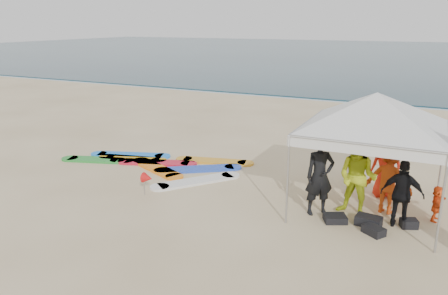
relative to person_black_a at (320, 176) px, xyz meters
The scene contains 13 objects.
ground 3.71m from the person_black_a, 142.98° to the right, with size 120.00×120.00×0.00m, color beige.
ocean 57.92m from the person_black_a, 92.83° to the left, with size 160.00×84.00×0.08m, color #0C2633.
shoreline_foam 16.32m from the person_black_a, 100.10° to the left, with size 160.00×1.20×0.01m, color silver.
person_black_a is the anchor object (origin of this frame).
person_yellow 0.87m from the person_black_a, 19.39° to the left, with size 0.93×0.72×1.90m, color #B8CB1C.
person_orange_a 1.68m from the person_black_a, 28.14° to the left, with size 1.11×0.64×1.71m, color #C94311.
person_black_b 1.85m from the person_black_a, ahead, with size 0.92×0.38×1.57m, color black.
person_orange_b 2.25m from the person_black_a, 54.44° to the left, with size 0.82×0.53×1.68m, color red.
person_seated 2.75m from the person_black_a, 17.25° to the left, with size 0.79×0.25×0.85m, color #EC4915.
canopy_tent 2.32m from the person_black_a, 35.20° to the left, with size 4.41×4.41×3.33m.
marker_pennant 4.44m from the person_black_a, 168.75° to the right, with size 0.28×0.28×0.64m.
gear_pile 1.48m from the person_black_a, 10.67° to the right, with size 2.09×1.13×0.22m.
surfboard_spread 5.72m from the person_black_a, 165.42° to the left, with size 5.86×3.44×0.07m.
Camera 1 is at (5.04, -7.58, 4.47)m, focal length 35.00 mm.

